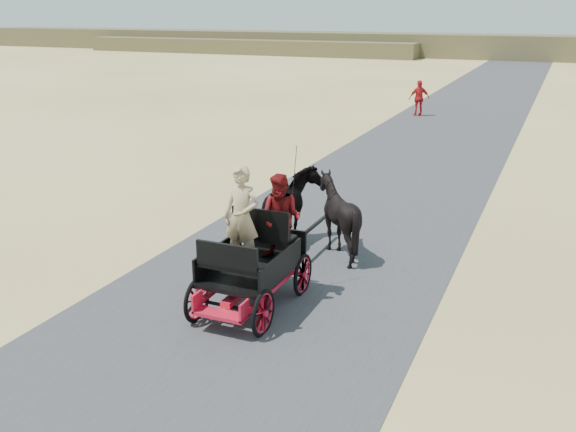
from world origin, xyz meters
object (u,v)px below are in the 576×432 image
at_px(horse_right, 338,216).
at_px(horse_left, 290,210).
at_px(carriage, 252,287).
at_px(pedestrian, 419,98).

bearing_deg(horse_right, horse_left, 0.00).
bearing_deg(horse_left, carriage, 100.39).
bearing_deg(pedestrian, horse_left, 64.07).
height_order(carriage, horse_left, horse_left).
bearing_deg(horse_left, horse_right, -180.00).
relative_size(horse_right, pedestrian, 0.98).
height_order(carriage, horse_right, horse_right).
distance_m(carriage, horse_right, 3.09).
bearing_deg(horse_right, carriage, 79.61).
relative_size(carriage, pedestrian, 1.39).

